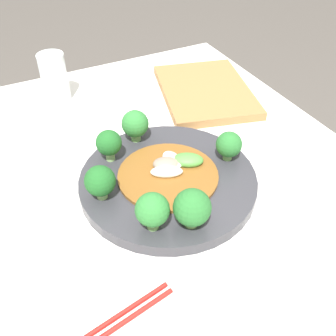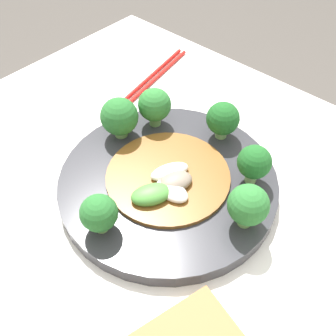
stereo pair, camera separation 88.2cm
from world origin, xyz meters
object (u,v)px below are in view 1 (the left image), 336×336
at_px(broccoli_southwest, 109,143).
at_px(chopsticks, 105,330).
at_px(broccoli_west, 135,124).
at_px(plate, 168,181).
at_px(broccoli_north, 229,145).
at_px(drinking_glass, 54,78).
at_px(stirfry_center, 171,170).
at_px(broccoli_south, 100,181).
at_px(broccoli_east, 192,208).
at_px(broccoli_southeast, 152,210).
at_px(cutting_board, 205,91).

xyz_separation_m(broccoli_southwest, chopsticks, (0.30, -0.12, -0.06)).
bearing_deg(broccoli_west, plate, 3.23).
xyz_separation_m(broccoli_north, drinking_glass, (-0.39, -0.22, 0.00)).
bearing_deg(stirfry_center, plate, -55.95).
xyz_separation_m(broccoli_south, stirfry_center, (-0.00, 0.13, -0.03)).
bearing_deg(broccoli_north, broccoli_east, -51.63).
bearing_deg(drinking_glass, broccoli_southeast, 2.83).
height_order(broccoli_south, cutting_board, broccoli_south).
xyz_separation_m(broccoli_west, drinking_glass, (-0.26, -0.09, -0.00)).
distance_m(broccoli_southwest, broccoli_east, 0.22).
relative_size(stirfry_center, drinking_glass, 1.56).
relative_size(broccoli_east, broccoli_west, 1.03).
distance_m(broccoli_southwest, stirfry_center, 0.12).
height_order(broccoli_southeast, cutting_board, broccoli_southeast).
bearing_deg(stirfry_center, broccoli_west, -172.70).
bearing_deg(stirfry_center, broccoli_southeast, -39.43).
distance_m(broccoli_west, chopsticks, 0.39).
bearing_deg(broccoli_southwest, cutting_board, 117.55).
bearing_deg(chopsticks, broccoli_southeast, 132.86).
xyz_separation_m(broccoli_southwest, cutting_board, (-0.16, 0.30, -0.05)).
bearing_deg(broccoli_south, broccoli_west, 136.98).
bearing_deg(broccoli_west, broccoli_north, 44.44).
distance_m(broccoli_north, broccoli_southeast, 0.22).
distance_m(broccoli_south, stirfry_center, 0.13).
relative_size(broccoli_east, cutting_board, 0.21).
xyz_separation_m(broccoli_south, broccoli_west, (-0.12, 0.11, 0.00)).
bearing_deg(broccoli_south, plate, 88.06).
distance_m(broccoli_southwest, broccoli_west, 0.08).
distance_m(broccoli_east, cutting_board, 0.44).
relative_size(broccoli_north, chopsticks, 0.28).
xyz_separation_m(broccoli_east, chopsticks, (0.09, -0.18, -0.06)).
relative_size(broccoli_southwest, broccoli_southeast, 0.95).
distance_m(broccoli_south, drinking_glass, 0.39).
height_order(broccoli_north, drinking_glass, drinking_glass).
bearing_deg(drinking_glass, plate, 14.15).
relative_size(broccoli_southeast, cutting_board, 0.21).
height_order(broccoli_southwest, cutting_board, broccoli_southwest).
distance_m(drinking_glass, cutting_board, 0.36).
bearing_deg(chopsticks, broccoli_east, 117.26).
xyz_separation_m(broccoli_east, drinking_glass, (-0.51, -0.08, -0.00)).
height_order(broccoli_southeast, broccoli_west, same).
xyz_separation_m(plate, stirfry_center, (-0.01, 0.01, 0.02)).
bearing_deg(broccoli_north, stirfry_center, -95.41).
bearing_deg(broccoli_east, broccoli_north, 128.37).
distance_m(plate, drinking_glass, 0.40).
bearing_deg(cutting_board, broccoli_south, -54.94).
distance_m(broccoli_southwest, drinking_glass, 0.30).
distance_m(broccoli_south, broccoli_southeast, 0.11).
relative_size(broccoli_south, broccoli_southeast, 0.95).
bearing_deg(broccoli_east, plate, 171.08).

